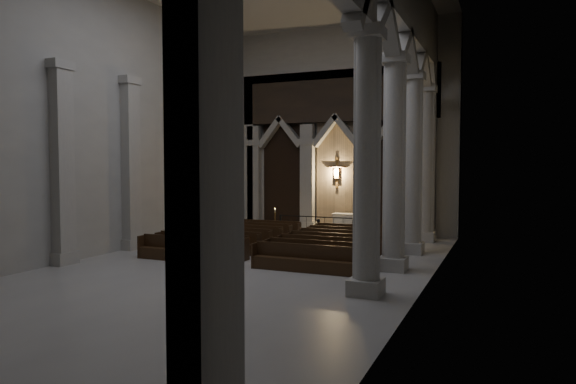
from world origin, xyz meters
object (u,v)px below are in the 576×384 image
at_px(candle_stand_right, 367,232).
at_px(pews, 280,245).
at_px(altar_rail, 325,223).
at_px(worshipper, 318,230).
at_px(altar, 349,222).
at_px(candle_stand_left, 275,226).

relative_size(candle_stand_right, pews, 0.14).
height_order(altar_rail, worshipper, worshipper).
bearing_deg(altar, candle_stand_left, -162.15).
height_order(candle_stand_left, candle_stand_right, candle_stand_left).
relative_size(altar, candle_stand_left, 1.36).
bearing_deg(candle_stand_right, candle_stand_left, 176.63).
distance_m(candle_stand_left, worshipper, 4.23).
relative_size(candle_stand_right, worshipper, 1.16).
bearing_deg(pews, candle_stand_left, 116.65).
height_order(altar, worshipper, worshipper).
height_order(candle_stand_left, worshipper, candle_stand_left).
bearing_deg(candle_stand_left, candle_stand_right, -3.37).
bearing_deg(altar, altar_rail, -123.32).
relative_size(candle_stand_left, pews, 0.14).
bearing_deg(candle_stand_right, worshipper, -135.77).
xyz_separation_m(altar_rail, candle_stand_right, (2.45, -0.16, -0.36)).
height_order(altar_rail, candle_stand_right, candle_stand_right).
distance_m(altar_rail, pews, 6.09).
distance_m(altar_rail, candle_stand_right, 2.48).
xyz_separation_m(candle_stand_right, pews, (-2.45, -5.92, -0.04)).
bearing_deg(candle_stand_right, pews, -112.47).
relative_size(candle_stand_left, candle_stand_right, 1.06).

